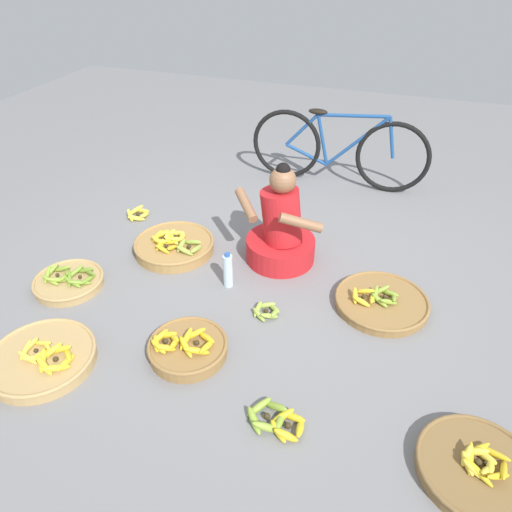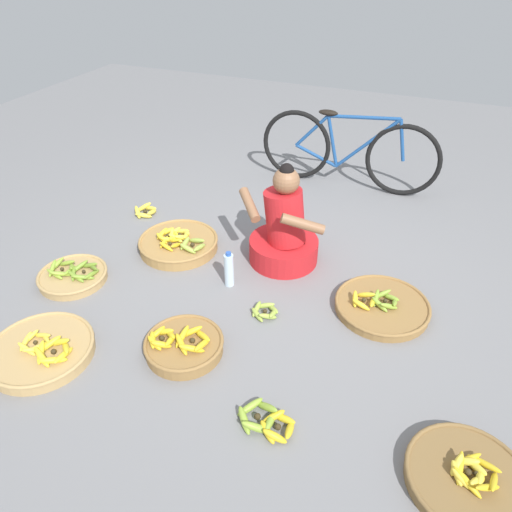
{
  "view_description": "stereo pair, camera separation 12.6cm",
  "coord_description": "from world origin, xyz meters",
  "px_view_note": "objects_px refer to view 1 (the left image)",
  "views": [
    {
      "loc": [
        0.84,
        -2.59,
        2.12
      ],
      "look_at": [
        0.0,
        -0.2,
        0.35
      ],
      "focal_mm": 33.43,
      "sensor_mm": 36.0,
      "label": 1
    },
    {
      "loc": [
        0.95,
        -2.54,
        2.12
      ],
      "look_at": [
        0.0,
        -0.2,
        0.35
      ],
      "focal_mm": 33.43,
      "sensor_mm": 36.0,
      "label": 2
    }
  ],
  "objects_px": {
    "banana_basket_mid_left": "(69,281)",
    "banana_basket_front_right": "(381,302)",
    "banana_basket_front_left": "(42,358)",
    "banana_basket_near_vendor": "(478,468)",
    "vendor_woman_front": "(281,231)",
    "loose_bananas_front_center": "(276,420)",
    "banana_basket_back_left": "(187,347)",
    "banana_basket_mid_right": "(174,245)",
    "loose_bananas_back_right": "(138,214)",
    "water_bottle": "(228,270)",
    "bicycle_leaning": "(338,149)",
    "loose_bananas_back_center": "(267,311)"
  },
  "relations": [
    {
      "from": "banana_basket_mid_left",
      "to": "loose_bananas_back_right",
      "type": "bearing_deg",
      "value": 92.61
    },
    {
      "from": "bicycle_leaning",
      "to": "banana_basket_back_left",
      "type": "relative_size",
      "value": 3.56
    },
    {
      "from": "banana_basket_front_left",
      "to": "loose_bananas_back_right",
      "type": "relative_size",
      "value": 2.73
    },
    {
      "from": "bicycle_leaning",
      "to": "banana_basket_mid_right",
      "type": "xyz_separation_m",
      "value": [
        -0.94,
        -1.59,
        -0.3
      ]
    },
    {
      "from": "loose_bananas_back_center",
      "to": "water_bottle",
      "type": "distance_m",
      "value": 0.42
    },
    {
      "from": "banana_basket_front_left",
      "to": "banana_basket_front_right",
      "type": "distance_m",
      "value": 2.15
    },
    {
      "from": "vendor_woman_front",
      "to": "loose_bananas_back_right",
      "type": "bearing_deg",
      "value": 171.67
    },
    {
      "from": "banana_basket_front_left",
      "to": "water_bottle",
      "type": "height_order",
      "value": "water_bottle"
    },
    {
      "from": "bicycle_leaning",
      "to": "banana_basket_mid_right",
      "type": "distance_m",
      "value": 1.88
    },
    {
      "from": "vendor_woman_front",
      "to": "loose_bananas_front_center",
      "type": "height_order",
      "value": "vendor_woman_front"
    },
    {
      "from": "banana_basket_front_left",
      "to": "banana_basket_near_vendor",
      "type": "distance_m",
      "value": 2.37
    },
    {
      "from": "vendor_woman_front",
      "to": "bicycle_leaning",
      "type": "bearing_deg",
      "value": 84.71
    },
    {
      "from": "banana_basket_back_left",
      "to": "loose_bananas_back_right",
      "type": "relative_size",
      "value": 2.1
    },
    {
      "from": "bicycle_leaning",
      "to": "loose_bananas_back_center",
      "type": "height_order",
      "value": "bicycle_leaning"
    },
    {
      "from": "banana_basket_front_right",
      "to": "banana_basket_mid_right",
      "type": "bearing_deg",
      "value": 175.34
    },
    {
      "from": "banana_basket_front_left",
      "to": "banana_basket_mid_right",
      "type": "relative_size",
      "value": 1.0
    },
    {
      "from": "banana_basket_front_right",
      "to": "loose_bananas_back_right",
      "type": "distance_m",
      "value": 2.22
    },
    {
      "from": "banana_basket_mid_right",
      "to": "banana_basket_front_right",
      "type": "bearing_deg",
      "value": -4.66
    },
    {
      "from": "banana_basket_back_left",
      "to": "banana_basket_mid_right",
      "type": "xyz_separation_m",
      "value": [
        -0.58,
        0.96,
        0.0
      ]
    },
    {
      "from": "banana_basket_mid_right",
      "to": "loose_bananas_front_center",
      "type": "distance_m",
      "value": 1.75
    },
    {
      "from": "banana_basket_near_vendor",
      "to": "loose_bananas_back_center",
      "type": "relative_size",
      "value": 2.77
    },
    {
      "from": "banana_basket_back_left",
      "to": "banana_basket_front_left",
      "type": "relative_size",
      "value": 0.77
    },
    {
      "from": "banana_basket_mid_left",
      "to": "banana_basket_front_right",
      "type": "bearing_deg",
      "value": 13.58
    },
    {
      "from": "banana_basket_back_left",
      "to": "banana_basket_near_vendor",
      "type": "height_order",
      "value": "banana_basket_back_left"
    },
    {
      "from": "loose_bananas_front_center",
      "to": "vendor_woman_front",
      "type": "bearing_deg",
      "value": 106.26
    },
    {
      "from": "banana_basket_back_left",
      "to": "water_bottle",
      "type": "bearing_deg",
      "value": 91.57
    },
    {
      "from": "banana_basket_front_right",
      "to": "banana_basket_mid_left",
      "type": "bearing_deg",
      "value": -166.42
    },
    {
      "from": "banana_basket_mid_left",
      "to": "banana_basket_front_right",
      "type": "height_order",
      "value": "banana_basket_mid_left"
    },
    {
      "from": "bicycle_leaning",
      "to": "loose_bananas_back_center",
      "type": "xyz_separation_m",
      "value": [
        -0.03,
        -2.05,
        -0.33
      ]
    },
    {
      "from": "loose_bananas_back_right",
      "to": "water_bottle",
      "type": "height_order",
      "value": "water_bottle"
    },
    {
      "from": "bicycle_leaning",
      "to": "loose_bananas_back_center",
      "type": "distance_m",
      "value": 2.08
    },
    {
      "from": "banana_basket_near_vendor",
      "to": "banana_basket_mid_right",
      "type": "relative_size",
      "value": 0.91
    },
    {
      "from": "banana_basket_back_left",
      "to": "loose_bananas_front_center",
      "type": "bearing_deg",
      "value": -24.38
    },
    {
      "from": "loose_bananas_back_right",
      "to": "banana_basket_mid_left",
      "type": "bearing_deg",
      "value": -87.39
    },
    {
      "from": "water_bottle",
      "to": "banana_basket_back_left",
      "type": "bearing_deg",
      "value": -88.43
    },
    {
      "from": "loose_bananas_back_right",
      "to": "water_bottle",
      "type": "xyz_separation_m",
      "value": [
        1.11,
        -0.63,
        0.1
      ]
    },
    {
      "from": "banana_basket_front_right",
      "to": "banana_basket_back_left",
      "type": "bearing_deg",
      "value": -141.48
    },
    {
      "from": "loose_bananas_back_right",
      "to": "bicycle_leaning",
      "type": "bearing_deg",
      "value": 39.36
    },
    {
      "from": "banana_basket_front_left",
      "to": "loose_bananas_back_center",
      "type": "xyz_separation_m",
      "value": [
        1.1,
        0.84,
        -0.02
      ]
    },
    {
      "from": "vendor_woman_front",
      "to": "banana_basket_mid_right",
      "type": "relative_size",
      "value": 1.27
    },
    {
      "from": "bicycle_leaning",
      "to": "banana_basket_mid_left",
      "type": "bearing_deg",
      "value": -122.88
    },
    {
      "from": "banana_basket_mid_right",
      "to": "vendor_woman_front",
      "type": "bearing_deg",
      "value": 11.86
    },
    {
      "from": "banana_basket_front_left",
      "to": "banana_basket_near_vendor",
      "type": "relative_size",
      "value": 1.1
    },
    {
      "from": "banana_basket_near_vendor",
      "to": "loose_bananas_front_center",
      "type": "height_order",
      "value": "banana_basket_near_vendor"
    },
    {
      "from": "bicycle_leaning",
      "to": "banana_basket_mid_right",
      "type": "relative_size",
      "value": 2.74
    },
    {
      "from": "banana_basket_front_left",
      "to": "banana_basket_front_right",
      "type": "bearing_deg",
      "value": 33.15
    },
    {
      "from": "banana_basket_mid_right",
      "to": "loose_bananas_back_right",
      "type": "relative_size",
      "value": 2.73
    },
    {
      "from": "banana_basket_mid_right",
      "to": "loose_bananas_back_right",
      "type": "bearing_deg",
      "value": 145.99
    },
    {
      "from": "loose_bananas_back_center",
      "to": "loose_bananas_front_center",
      "type": "bearing_deg",
      "value": -68.41
    },
    {
      "from": "vendor_woman_front",
      "to": "banana_basket_near_vendor",
      "type": "xyz_separation_m",
      "value": [
        1.38,
        -1.37,
        -0.21
      ]
    }
  ]
}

